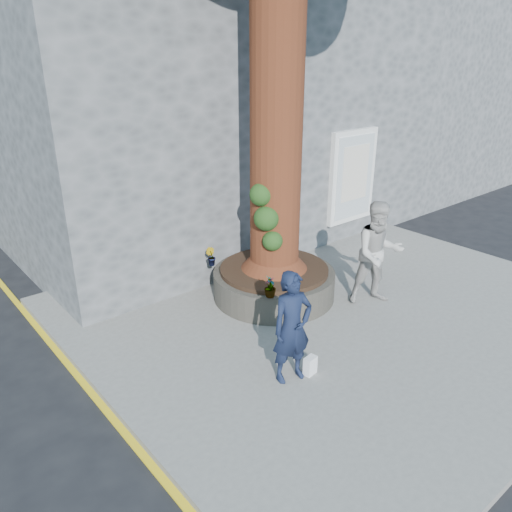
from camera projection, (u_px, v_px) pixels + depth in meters
ground at (321, 363)px, 7.77m from camera, size 120.00×120.00×0.00m
pavement at (337, 306)px, 9.34m from camera, size 9.00×8.00×0.12m
yellow_line at (109, 414)px, 6.67m from camera, size 0.10×30.00×0.01m
stone_shop at (192, 104)px, 13.12m from camera, size 10.30×8.30×6.30m
neighbour_shop at (380, 94)px, 17.92m from camera, size 6.00×8.00×6.00m
planter at (274, 282)px, 9.50m from camera, size 2.30×2.30×0.60m
man at (292, 327)px, 6.91m from camera, size 0.68×0.52×1.67m
woman at (378, 253)px, 9.04m from camera, size 1.18×1.11×1.94m
shopping_bag at (310, 366)px, 7.26m from camera, size 0.22×0.15×0.28m
plant_a at (270, 286)px, 8.20m from camera, size 0.24×0.23×0.38m
plant_b at (211, 257)px, 9.41m from camera, size 0.23×0.23×0.34m
plant_c at (270, 287)px, 8.21m from camera, size 0.27×0.27×0.36m
plant_d at (284, 259)px, 9.35m from camera, size 0.32×0.34×0.32m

